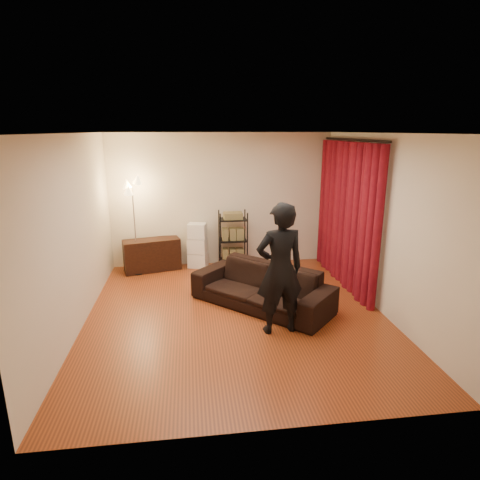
{
  "coord_description": "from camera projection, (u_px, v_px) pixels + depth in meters",
  "views": [
    {
      "loc": [
        -0.66,
        -5.62,
        2.74
      ],
      "look_at": [
        0.1,
        0.3,
        1.1
      ],
      "focal_mm": 30.0,
      "sensor_mm": 36.0,
      "label": 1
    }
  ],
  "objects": [
    {
      "name": "floor",
      "position": [
        236.0,
        314.0,
        6.18
      ],
      "size": [
        5.0,
        5.0,
        0.0
      ],
      "primitive_type": "plane",
      "color": "#933A17",
      "rests_on": "ground"
    },
    {
      "name": "ceiling",
      "position": [
        236.0,
        133.0,
        5.46
      ],
      "size": [
        5.0,
        5.0,
        0.0
      ],
      "primitive_type": "plane",
      "rotation": [
        3.14,
        0.0,
        0.0
      ],
      "color": "white",
      "rests_on": "ground"
    },
    {
      "name": "wall_back",
      "position": [
        222.0,
        200.0,
        8.21
      ],
      "size": [
        5.0,
        0.0,
        5.0
      ],
      "primitive_type": "plane",
      "rotation": [
        1.57,
        0.0,
        0.0
      ],
      "color": "beige",
      "rests_on": "ground"
    },
    {
      "name": "wall_front",
      "position": [
        270.0,
        298.0,
        3.43
      ],
      "size": [
        5.0,
        0.0,
        5.0
      ],
      "primitive_type": "plane",
      "rotation": [
        -1.57,
        0.0,
        0.0
      ],
      "color": "beige",
      "rests_on": "ground"
    },
    {
      "name": "wall_left",
      "position": [
        75.0,
        234.0,
        5.54
      ],
      "size": [
        0.0,
        5.0,
        5.0
      ],
      "primitive_type": "plane",
      "rotation": [
        1.57,
        0.0,
        1.57
      ],
      "color": "beige",
      "rests_on": "ground"
    },
    {
      "name": "wall_right",
      "position": [
        382.0,
        225.0,
        6.1
      ],
      "size": [
        0.0,
        5.0,
        5.0
      ],
      "primitive_type": "plane",
      "rotation": [
        1.57,
        0.0,
        -1.57
      ],
      "color": "beige",
      "rests_on": "ground"
    },
    {
      "name": "curtain_rod",
      "position": [
        353.0,
        140.0,
        6.83
      ],
      "size": [
        0.04,
        2.65,
        0.04
      ],
      "primitive_type": "cylinder",
      "rotation": [
        1.57,
        0.0,
        0.0
      ],
      "color": "black",
      "rests_on": "wall_right"
    },
    {
      "name": "curtain",
      "position": [
        346.0,
        215.0,
        7.18
      ],
      "size": [
        0.22,
        2.65,
        2.55
      ],
      "primitive_type": null,
      "color": "maroon",
      "rests_on": "ground"
    },
    {
      "name": "sofa",
      "position": [
        262.0,
        287.0,
        6.38
      ],
      "size": [
        2.24,
        2.2,
        0.66
      ],
      "primitive_type": "imported",
      "rotation": [
        0.0,
        0.0,
        -0.76
      ],
      "color": "black",
      "rests_on": "ground"
    },
    {
      "name": "person",
      "position": [
        280.0,
        269.0,
        5.43
      ],
      "size": [
        0.73,
        0.53,
        1.84
      ],
      "primitive_type": "imported",
      "rotation": [
        0.0,
        0.0,
        3.28
      ],
      "color": "black",
      "rests_on": "ground"
    },
    {
      "name": "media_cabinet",
      "position": [
        152.0,
        255.0,
        8.05
      ],
      "size": [
        1.17,
        0.68,
        0.64
      ],
      "primitive_type": "cube",
      "rotation": [
        0.0,
        0.0,
        0.26
      ],
      "color": "black",
      "rests_on": "ground"
    },
    {
      "name": "storage_boxes",
      "position": [
        198.0,
        245.0,
        8.19
      ],
      "size": [
        0.43,
        0.38,
        0.93
      ],
      "primitive_type": null,
      "rotation": [
        0.0,
        0.0,
        -0.24
      ],
      "color": "silver",
      "rests_on": "ground"
    },
    {
      "name": "wire_shelf",
      "position": [
        233.0,
        240.0,
        8.12
      ],
      "size": [
        0.63,
        0.53,
        1.18
      ],
      "primitive_type": null,
      "rotation": [
        0.0,
        0.0,
        0.35
      ],
      "color": "black",
      "rests_on": "ground"
    },
    {
      "name": "floor_lamp",
      "position": [
        135.0,
        228.0,
        7.7
      ],
      "size": [
        0.34,
        0.34,
        1.86
      ],
      "primitive_type": null,
      "rotation": [
        0.0,
        0.0,
        -0.02
      ],
      "color": "silver",
      "rests_on": "ground"
    }
  ]
}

